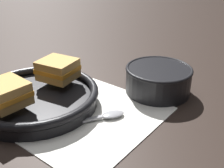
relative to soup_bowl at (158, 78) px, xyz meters
name	(u,v)px	position (x,y,z in m)	size (l,w,h in m)	color
ground_plane	(119,101)	(-0.09, 0.05, -0.04)	(4.00, 4.00, 0.00)	black
napkin	(91,118)	(-0.19, 0.06, -0.04)	(0.31, 0.27, 0.00)	white
soup_bowl	(158,78)	(0.00, 0.00, 0.00)	(0.16, 0.16, 0.07)	black
spoon	(104,116)	(-0.18, 0.04, -0.03)	(0.14, 0.10, 0.01)	#9E9EA3
skillet	(37,98)	(-0.22, 0.19, -0.02)	(0.28, 0.28, 0.04)	black
sandwich_near_left	(6,93)	(-0.29, 0.19, 0.03)	(0.09, 0.09, 0.05)	tan
sandwich_near_right	(58,69)	(-0.15, 0.19, 0.03)	(0.09, 0.09, 0.05)	tan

